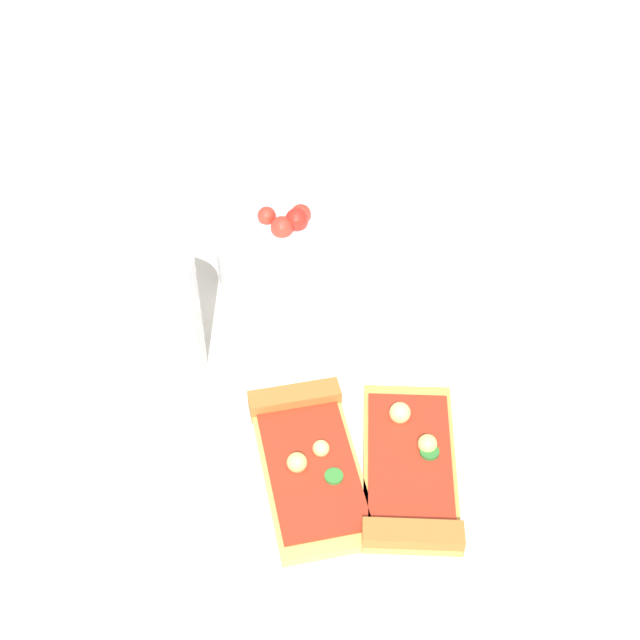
{
  "coord_description": "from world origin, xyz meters",
  "views": [
    {
      "loc": [
        0.37,
        -0.24,
        0.6
      ],
      "look_at": [
        -0.1,
        0.08,
        0.03
      ],
      "focal_mm": 49.64,
      "sensor_mm": 36.0,
      "label": 1
    }
  ],
  "objects_px": {
    "soda_glass": "(156,315)",
    "paper_napkin": "(474,285)",
    "plate": "(350,470)",
    "pizza_slice_far": "(410,473)",
    "pizza_slice_near": "(308,454)",
    "salad_bowl": "(284,248)"
  },
  "relations": [
    {
      "from": "pizza_slice_near",
      "to": "soda_glass",
      "type": "height_order",
      "value": "soda_glass"
    },
    {
      "from": "pizza_slice_near",
      "to": "soda_glass",
      "type": "bearing_deg",
      "value": -165.82
    },
    {
      "from": "soda_glass",
      "to": "paper_napkin",
      "type": "height_order",
      "value": "soda_glass"
    },
    {
      "from": "pizza_slice_near",
      "to": "pizza_slice_far",
      "type": "xyz_separation_m",
      "value": [
        0.06,
        0.06,
        0.0
      ]
    },
    {
      "from": "pizza_slice_far",
      "to": "soda_glass",
      "type": "relative_size",
      "value": 1.36
    },
    {
      "from": "soda_glass",
      "to": "pizza_slice_far",
      "type": "bearing_deg",
      "value": 23.33
    },
    {
      "from": "pizza_slice_near",
      "to": "paper_napkin",
      "type": "xyz_separation_m",
      "value": [
        -0.09,
        0.26,
        -0.02
      ]
    },
    {
      "from": "pizza_slice_far",
      "to": "paper_napkin",
      "type": "distance_m",
      "value": 0.26
    },
    {
      "from": "plate",
      "to": "pizza_slice_far",
      "type": "relative_size",
      "value": 1.27
    },
    {
      "from": "plate",
      "to": "soda_glass",
      "type": "xyz_separation_m",
      "value": [
        -0.2,
        -0.07,
        0.06
      ]
    },
    {
      "from": "pizza_slice_far",
      "to": "pizza_slice_near",
      "type": "bearing_deg",
      "value": -136.84
    },
    {
      "from": "salad_bowl",
      "to": "paper_napkin",
      "type": "xyz_separation_m",
      "value": [
        0.13,
        0.15,
        -0.03
      ]
    },
    {
      "from": "soda_glass",
      "to": "paper_napkin",
      "type": "distance_m",
      "value": 0.32
    },
    {
      "from": "pizza_slice_near",
      "to": "soda_glass",
      "type": "relative_size",
      "value": 1.38
    },
    {
      "from": "pizza_slice_near",
      "to": "paper_napkin",
      "type": "height_order",
      "value": "pizza_slice_near"
    },
    {
      "from": "plate",
      "to": "soda_glass",
      "type": "bearing_deg",
      "value": -160.81
    },
    {
      "from": "paper_napkin",
      "to": "soda_glass",
      "type": "bearing_deg",
      "value": -104.87
    },
    {
      "from": "plate",
      "to": "paper_napkin",
      "type": "distance_m",
      "value": 0.26
    },
    {
      "from": "pizza_slice_near",
      "to": "pizza_slice_far",
      "type": "height_order",
      "value": "pizza_slice_far"
    },
    {
      "from": "pizza_slice_near",
      "to": "pizza_slice_far",
      "type": "relative_size",
      "value": 1.01
    },
    {
      "from": "salad_bowl",
      "to": "soda_glass",
      "type": "distance_m",
      "value": 0.17
    },
    {
      "from": "plate",
      "to": "pizza_slice_near",
      "type": "height_order",
      "value": "pizza_slice_near"
    }
  ]
}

